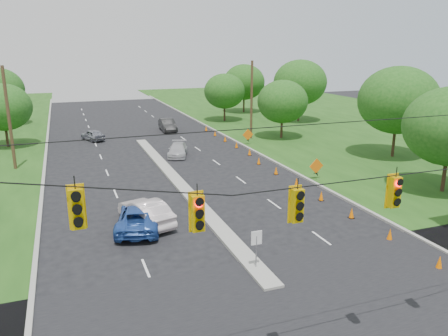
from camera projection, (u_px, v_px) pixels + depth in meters
name	position (u px, v px, depth m)	size (l,w,h in m)	color
curb_left	(45.00, 167.00, 39.52)	(0.25, 110.00, 0.16)	gray
curb_right	(249.00, 149.00, 46.29)	(0.25, 110.00, 0.16)	gray
median	(178.00, 183.00, 34.78)	(1.00, 34.00, 0.18)	gray
median_sign	(256.00, 242.00, 20.84)	(0.55, 0.06, 2.05)	gray
signal_span	(351.00, 230.00, 13.56)	(25.60, 0.32, 9.00)	#422D1C
utility_pole_far_left	(9.00, 119.00, 37.51)	(0.28, 0.28, 9.00)	#422D1C
utility_pole_far_right	(252.00, 100.00, 50.41)	(0.28, 0.28, 9.00)	#422D1C
cone_0	(439.00, 262.00, 21.26)	(0.32, 0.32, 0.70)	#FD6D00
cone_1	(390.00, 234.00, 24.42)	(0.32, 0.32, 0.70)	#FD6D00
cone_2	(352.00, 213.00, 27.58)	(0.32, 0.32, 0.70)	#FD6D00
cone_3	(321.00, 196.00, 30.74)	(0.32, 0.32, 0.70)	#FD6D00
cone_4	(297.00, 182.00, 33.90)	(0.32, 0.32, 0.70)	#FD6D00
cone_5	(276.00, 170.00, 37.06)	(0.32, 0.32, 0.70)	#FD6D00
cone_6	(259.00, 161.00, 40.23)	(0.32, 0.32, 0.70)	#FD6D00
cone_7	(250.00, 152.00, 43.59)	(0.32, 0.32, 0.70)	#FD6D00
cone_8	(236.00, 145.00, 46.75)	(0.32, 0.32, 0.70)	#FD6D00
cone_9	(225.00, 139.00, 49.91)	(0.32, 0.32, 0.70)	#FD6D00
cone_10	(215.00, 133.00, 53.07)	(0.32, 0.32, 0.70)	#FD6D00
cone_11	(206.00, 128.00, 56.23)	(0.32, 0.32, 0.70)	#FD6D00
work_sign_1	(316.00, 167.00, 35.39)	(1.27, 0.58, 1.37)	black
work_sign_2	(248.00, 135.00, 48.04)	(1.27, 0.58, 1.37)	black
tree_5	(3.00, 107.00, 46.09)	(5.88, 5.88, 6.86)	black
tree_8	(398.00, 100.00, 41.56)	(7.56, 7.56, 8.82)	black
tree_9	(283.00, 102.00, 50.72)	(5.88, 5.88, 6.86)	black
tree_10	(300.00, 83.00, 62.10)	(7.56, 7.56, 8.82)	black
tree_11	(244.00, 82.00, 70.86)	(6.72, 6.72, 7.84)	black
tree_12	(225.00, 91.00, 62.70)	(5.88, 5.88, 6.86)	black
white_sedan	(146.00, 212.00, 26.52)	(1.66, 4.76, 1.57)	beige
blue_pickup	(139.00, 217.00, 25.94)	(2.42, 5.26, 1.46)	#264DA1
silver_car_far	(178.00, 150.00, 43.31)	(1.76, 4.32, 1.25)	#AFAFB3
silver_car_oncoming	(93.00, 135.00, 50.48)	(1.52, 3.77, 1.29)	slate
dark_car_receding	(168.00, 125.00, 56.09)	(1.66, 4.77, 1.57)	black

